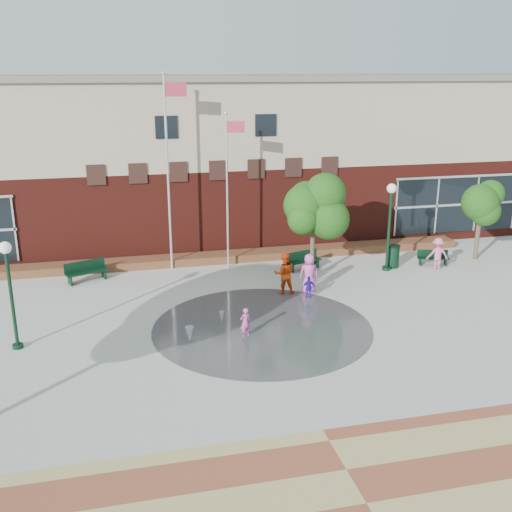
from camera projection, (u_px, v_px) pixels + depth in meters
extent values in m
plane|color=#666056|center=(283.00, 364.00, 20.17)|extent=(120.00, 120.00, 0.00)
cube|color=#A8A8A0|center=(256.00, 318.00, 23.89)|extent=(46.00, 18.00, 0.01)
cube|color=brown|center=(366.00, 504.00, 13.67)|extent=(46.00, 6.00, 0.01)
cylinder|color=#383A3D|center=(262.00, 328.00, 22.96)|extent=(8.40, 8.40, 0.01)
cube|color=#541812|center=(204.00, 196.00, 35.76)|extent=(44.00, 10.00, 4.50)
cube|color=tan|center=(202.00, 119.00, 34.42)|extent=(44.00, 10.00, 4.50)
cube|color=slate|center=(201.00, 78.00, 33.73)|extent=(44.40, 10.40, 0.30)
cube|color=black|center=(476.00, 203.00, 34.42)|extent=(10.00, 0.12, 3.19)
cube|color=black|center=(166.00, 127.00, 29.19)|extent=(1.10, 0.10, 1.10)
cube|color=black|center=(266.00, 125.00, 30.29)|extent=(1.10, 0.10, 1.10)
cube|color=maroon|center=(222.00, 261.00, 30.95)|extent=(26.00, 1.20, 0.40)
cylinder|color=silver|center=(168.00, 176.00, 28.36)|extent=(0.11, 0.11, 9.29)
sphere|color=silver|center=(163.00, 73.00, 26.96)|extent=(0.18, 0.18, 0.18)
cube|color=#A92C40|center=(175.00, 90.00, 27.23)|extent=(1.01, 0.17, 0.62)
cylinder|color=silver|center=(227.00, 194.00, 28.84)|extent=(0.10, 0.10, 7.51)
sphere|color=silver|center=(226.00, 113.00, 27.70)|extent=(0.15, 0.15, 0.15)
cube|color=#A92C40|center=(235.00, 127.00, 27.84)|extent=(0.82, 0.32, 0.53)
cylinder|color=black|center=(12.00, 302.00, 20.77)|extent=(0.13, 0.13, 3.56)
cylinder|color=black|center=(18.00, 346.00, 21.27)|extent=(0.38, 0.38, 0.17)
sphere|color=white|center=(5.00, 248.00, 20.18)|extent=(0.42, 0.42, 0.42)
cylinder|color=black|center=(389.00, 232.00, 28.98)|extent=(0.14, 0.14, 3.90)
cylinder|color=black|center=(386.00, 269.00, 29.54)|extent=(0.41, 0.41, 0.18)
sphere|color=white|center=(392.00, 188.00, 28.34)|extent=(0.46, 0.46, 0.46)
cube|color=black|center=(87.00, 272.00, 27.81)|extent=(2.00, 1.23, 0.06)
cube|color=black|center=(85.00, 266.00, 27.92)|extent=(1.82, 0.78, 0.49)
cube|color=black|center=(304.00, 261.00, 29.53)|extent=(1.88, 1.00, 0.06)
cube|color=black|center=(301.00, 255.00, 29.64)|extent=(1.75, 0.57, 0.45)
cube|color=black|center=(433.00, 258.00, 30.19)|extent=(1.60, 0.80, 0.05)
cube|color=black|center=(432.00, 253.00, 30.31)|extent=(1.50, 0.42, 0.39)
cylinder|color=black|center=(392.00, 257.00, 29.85)|extent=(0.65, 0.65, 1.09)
cylinder|color=black|center=(393.00, 246.00, 29.68)|extent=(0.70, 0.70, 0.07)
cylinder|color=#483929|center=(312.00, 248.00, 28.06)|extent=(0.20, 0.20, 2.93)
cylinder|color=#483929|center=(478.00, 235.00, 30.91)|extent=(0.23, 0.23, 2.61)
cone|color=white|center=(190.00, 343.00, 21.70)|extent=(0.31, 0.31, 0.61)
cone|color=white|center=(222.00, 323.00, 23.42)|extent=(0.20, 0.20, 0.46)
imported|color=#CD4C99|center=(245.00, 323.00, 22.04)|extent=(0.49, 0.40, 1.15)
imported|color=#C6390D|center=(284.00, 274.00, 26.18)|extent=(1.00, 0.82, 1.90)
imported|color=#E14EAD|center=(309.00, 273.00, 26.42)|extent=(0.90, 0.62, 1.77)
imported|color=#2219B2|center=(309.00, 287.00, 25.81)|extent=(0.59, 0.25, 1.00)
imported|color=pink|center=(437.00, 254.00, 29.41)|extent=(1.15, 0.80, 1.62)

